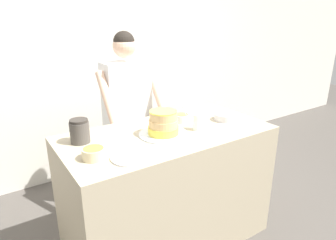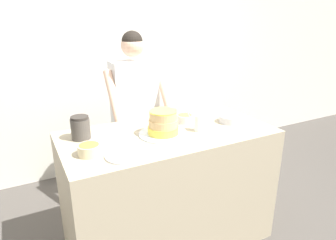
{
  "view_description": "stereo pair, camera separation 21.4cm",
  "coord_description": "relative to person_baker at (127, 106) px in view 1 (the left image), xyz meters",
  "views": [
    {
      "loc": [
        -1.14,
        -1.33,
        1.78
      ],
      "look_at": [
        -0.02,
        0.35,
        1.07
      ],
      "focal_mm": 32.0,
      "sensor_mm": 36.0,
      "label": 1
    },
    {
      "loc": [
        -0.96,
        -1.44,
        1.78
      ],
      "look_at": [
        -0.02,
        0.35,
        1.07
      ],
      "focal_mm": 32.0,
      "sensor_mm": 36.0,
      "label": 2
    }
  ],
  "objects": [
    {
      "name": "wall_back",
      "position": [
        -0.0,
        0.84,
        0.31
      ],
      "size": [
        10.0,
        0.05,
        2.6
      ],
      "color": "silver",
      "rests_on": "ground_plane"
    },
    {
      "name": "counter",
      "position": [
        -0.0,
        -0.67,
        -0.51
      ],
      "size": [
        1.57,
        0.78,
        0.96
      ],
      "color": "tan",
      "rests_on": "ground_plane"
    },
    {
      "name": "person_baker",
      "position": [
        0.0,
        0.0,
        0.0
      ],
      "size": [
        0.55,
        0.47,
        1.66
      ],
      "color": "#2D2D38",
      "rests_on": "ground_plane"
    },
    {
      "name": "cake",
      "position": [
        -0.06,
        -0.7,
        0.05
      ],
      "size": [
        0.36,
        0.36,
        0.18
      ],
      "color": "silver",
      "rests_on": "counter"
    },
    {
      "name": "frosting_bowl_white",
      "position": [
        0.54,
        -0.71,
        -0.0
      ],
      "size": [
        0.17,
        0.17,
        0.06
      ],
      "color": "silver",
      "rests_on": "counter"
    },
    {
      "name": "frosting_bowl_orange",
      "position": [
        -0.61,
        -0.79,
        0.01
      ],
      "size": [
        0.14,
        0.14,
        0.07
      ],
      "color": "beige",
      "rests_on": "counter"
    },
    {
      "name": "frosting_bowl_olive",
      "position": [
        0.22,
        -0.54,
        0.0
      ],
      "size": [
        0.13,
        0.13,
        0.15
      ],
      "color": "silver",
      "rests_on": "counter"
    },
    {
      "name": "drinking_glass",
      "position": [
        0.21,
        -0.75,
        0.03
      ],
      "size": [
        0.07,
        0.07,
        0.12
      ],
      "color": "silver",
      "rests_on": "counter"
    },
    {
      "name": "ceramic_plate",
      "position": [
        -0.42,
        -0.9,
        -0.03
      ],
      "size": [
        0.25,
        0.25,
        0.01
      ],
      "color": "silver",
      "rests_on": "counter"
    },
    {
      "name": "stoneware_jar",
      "position": [
        -0.6,
        -0.5,
        0.05
      ],
      "size": [
        0.13,
        0.13,
        0.16
      ],
      "color": "#4C4742",
      "rests_on": "counter"
    }
  ]
}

